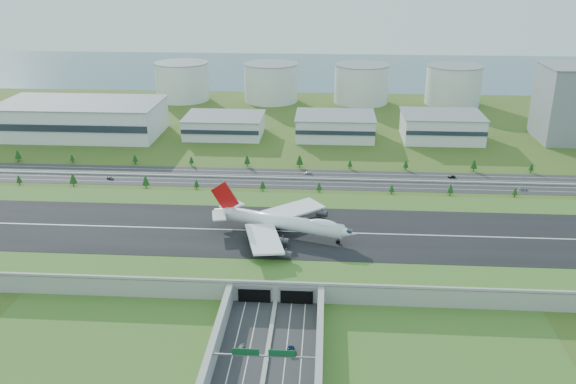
# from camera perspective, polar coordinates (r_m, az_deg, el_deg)

# --- Properties ---
(ground) EXTENTS (1200.00, 1200.00, 0.00)m
(ground) POSITION_cam_1_polar(r_m,az_deg,el_deg) (292.45, -0.33, -5.15)
(ground) COLOR #384F18
(ground) RESTS_ON ground
(airfield_deck) EXTENTS (520.00, 100.00, 9.20)m
(airfield_deck) POSITION_cam_1_polar(r_m,az_deg,el_deg) (290.56, -0.33, -4.43)
(airfield_deck) COLOR #999A94
(airfield_deck) RESTS_ON ground
(underpass_road) EXTENTS (38.80, 120.40, 8.00)m
(underpass_road) POSITION_cam_1_polar(r_m,az_deg,el_deg) (206.42, -2.39, -16.64)
(underpass_road) COLOR #28282B
(underpass_road) RESTS_ON ground
(sign_gantry_near) EXTENTS (38.70, 0.70, 9.80)m
(sign_gantry_near) POSITION_cam_1_polar(r_m,az_deg,el_deg) (207.75, -2.28, -15.13)
(sign_gantry_near) COLOR gray
(sign_gantry_near) RESTS_ON ground
(north_expressway) EXTENTS (560.00, 36.00, 0.12)m
(north_expressway) POSITION_cam_1_polar(r_m,az_deg,el_deg) (379.67, 0.69, 1.25)
(north_expressway) COLOR #28282B
(north_expressway) RESTS_ON ground
(tree_row) EXTENTS (507.15, 48.53, 8.28)m
(tree_row) POSITION_cam_1_polar(r_m,az_deg,el_deg) (379.67, 0.77, 1.95)
(tree_row) COLOR #3D2819
(tree_row) RESTS_ON ground
(hangar_west) EXTENTS (120.00, 60.00, 25.00)m
(hangar_west) POSITION_cam_1_polar(r_m,az_deg,el_deg) (498.62, -18.73, 6.51)
(hangar_west) COLOR silver
(hangar_west) RESTS_ON ground
(hangar_mid_a) EXTENTS (58.00, 42.00, 15.00)m
(hangar_mid_a) POSITION_cam_1_polar(r_m,az_deg,el_deg) (474.17, -5.97, 6.18)
(hangar_mid_a) COLOR silver
(hangar_mid_a) RESTS_ON ground
(hangar_mid_b) EXTENTS (58.00, 42.00, 17.00)m
(hangar_mid_b) POSITION_cam_1_polar(r_m,az_deg,el_deg) (467.32, 4.42, 6.14)
(hangar_mid_b) COLOR silver
(hangar_mid_b) RESTS_ON ground
(hangar_mid_c) EXTENTS (58.00, 42.00, 19.00)m
(hangar_mid_c) POSITION_cam_1_polar(r_m,az_deg,el_deg) (474.88, 14.17, 5.92)
(hangar_mid_c) COLOR silver
(hangar_mid_c) RESTS_ON ground
(office_tower) EXTENTS (46.00, 46.00, 55.00)m
(office_tower) POSITION_cam_1_polar(r_m,az_deg,el_deg) (501.38, 25.09, 7.48)
(office_tower) COLOR gray
(office_tower) RESTS_ON ground
(fuel_tank_a) EXTENTS (50.00, 50.00, 35.00)m
(fuel_tank_a) POSITION_cam_1_polar(r_m,az_deg,el_deg) (598.52, -9.86, 10.14)
(fuel_tank_a) COLOR silver
(fuel_tank_a) RESTS_ON ground
(fuel_tank_b) EXTENTS (50.00, 50.00, 35.00)m
(fuel_tank_b) POSITION_cam_1_polar(r_m,az_deg,el_deg) (584.66, -1.61, 10.18)
(fuel_tank_b) COLOR silver
(fuel_tank_b) RESTS_ON ground
(fuel_tank_c) EXTENTS (50.00, 50.00, 35.00)m
(fuel_tank_c) POSITION_cam_1_polar(r_m,az_deg,el_deg) (582.99, 6.87, 10.00)
(fuel_tank_c) COLOR silver
(fuel_tank_c) RESTS_ON ground
(fuel_tank_d) EXTENTS (50.00, 50.00, 35.00)m
(fuel_tank_d) POSITION_cam_1_polar(r_m,az_deg,el_deg) (593.61, 15.21, 9.62)
(fuel_tank_d) COLOR silver
(fuel_tank_d) RESTS_ON ground
(bay_water) EXTENTS (1200.00, 260.00, 0.06)m
(bay_water) POSITION_cam_1_polar(r_m,az_deg,el_deg) (752.73, 2.33, 11.33)
(bay_water) COLOR #385D6C
(bay_water) RESTS_ON ground
(boeing_747) EXTENTS (70.27, 65.39, 22.47)m
(boeing_747) POSITION_cam_1_polar(r_m,az_deg,el_deg) (283.76, -0.56, -2.81)
(boeing_747) COLOR white
(boeing_747) RESTS_ON airfield_deck
(car_0) EXTENTS (2.66, 4.52, 1.44)m
(car_0) POSITION_cam_1_polar(r_m,az_deg,el_deg) (222.77, -4.46, -14.30)
(car_0) COLOR silver
(car_0) RESTS_ON ground
(car_2) EXTENTS (3.84, 6.03, 1.55)m
(car_2) POSITION_cam_1_polar(r_m,az_deg,el_deg) (220.85, 0.32, -14.56)
(car_2) COLOR #0B1338
(car_2) RESTS_ON ground
(car_4) EXTENTS (5.16, 3.75, 1.63)m
(car_4) POSITION_cam_1_polar(r_m,az_deg,el_deg) (394.31, -16.31, 1.27)
(car_4) COLOR #535458
(car_4) RESTS_ON ground
(car_5) EXTENTS (4.71, 1.78, 1.54)m
(car_5) POSITION_cam_1_polar(r_m,az_deg,el_deg) (394.42, 15.06, 1.40)
(car_5) COLOR black
(car_5) RESTS_ON ground
(car_6) EXTENTS (5.25, 2.60, 1.43)m
(car_6) POSITION_cam_1_polar(r_m,az_deg,el_deg) (387.17, 21.14, 0.28)
(car_6) COLOR #A5A6AA
(car_6) RESTS_ON ground
(car_7) EXTENTS (5.33, 2.78, 1.47)m
(car_7) POSITION_cam_1_polar(r_m,az_deg,el_deg) (388.26, 1.82, 1.82)
(car_7) COLOR silver
(car_7) RESTS_ON ground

